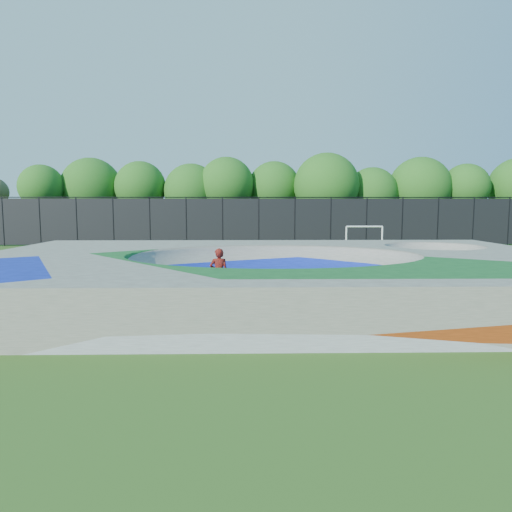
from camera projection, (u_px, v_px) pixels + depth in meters
The scene contains 7 objects.
ground at pixel (273, 294), 17.17m from camera, with size 120.00×120.00×0.00m, color #2B5116.
skate_deck at pixel (274, 274), 17.09m from camera, with size 22.00×14.00×1.50m, color gray.
skater at pixel (219, 274), 16.11m from camera, with size 0.66×0.43×1.81m, color #B81F0E.
skateboard at pixel (219, 298), 16.21m from camera, with size 0.78×0.22×0.05m, color black.
soccer_goal at pixel (364, 233), 33.67m from camera, with size 2.79×0.12×1.84m.
fence at pixel (259, 220), 37.81m from camera, with size 48.09×0.09×4.04m.
treeline at pixel (288, 188), 42.49m from camera, with size 53.05×8.08×8.08m.
Camera 1 is at (-1.00, -16.89, 3.28)m, focal length 32.00 mm.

